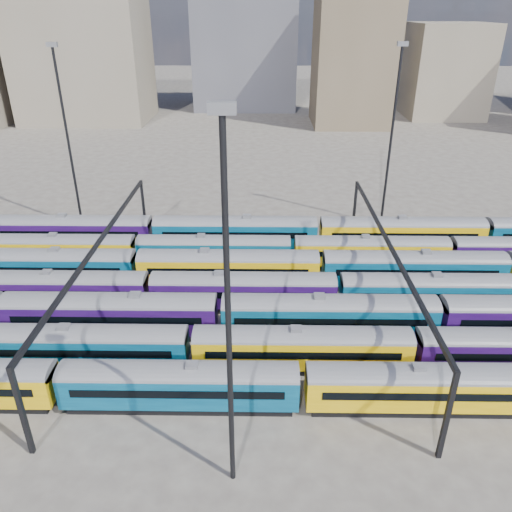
{
  "coord_description": "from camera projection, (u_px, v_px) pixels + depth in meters",
  "views": [
    {
      "loc": [
        -3.03,
        -46.34,
        29.64
      ],
      "look_at": [
        -3.79,
        6.77,
        3.0
      ],
      "focal_mm": 35.0,
      "sensor_mm": 36.0,
      "label": 1
    }
  ],
  "objects": [
    {
      "name": "rake_1",
      "position": [
        302.0,
        344.0,
        44.57
      ],
      "size": [
        99.58,
        2.92,
        4.91
      ],
      "color": "black",
      "rests_on": "ground"
    },
    {
      "name": "gantry_1",
      "position": [
        100.0,
        252.0,
        51.88
      ],
      "size": [
        0.35,
        40.35,
        8.03
      ],
      "color": "black",
      "rests_on": "ground"
    },
    {
      "name": "gantry_2",
      "position": [
        388.0,
        253.0,
        51.5
      ],
      "size": [
        0.35,
        40.35,
        8.03
      ],
      "color": "black",
      "rests_on": "ground"
    },
    {
      "name": "mast_2",
      "position": [
        228.0,
        309.0,
        28.8
      ],
      "size": [
        1.4,
        0.5,
        25.6
      ],
      "color": "black",
      "rests_on": "ground"
    },
    {
      "name": "rake_3",
      "position": [
        149.0,
        287.0,
        53.69
      ],
      "size": [
        121.49,
        2.96,
        4.99
      ],
      "color": "black",
      "rests_on": "ground"
    },
    {
      "name": "ground",
      "position": [
        290.0,
        308.0,
        54.67
      ],
      "size": [
        500.0,
        500.0,
        0.0
      ],
      "primitive_type": "plane",
      "color": "#48433D",
      "rests_on": "ground"
    },
    {
      "name": "rake_4",
      "position": [
        321.0,
        265.0,
        57.85
      ],
      "size": [
        128.29,
        3.13,
        5.27
      ],
      "color": "black",
      "rests_on": "ground"
    },
    {
      "name": "rake_6",
      "position": [
        402.0,
        230.0,
        66.59
      ],
      "size": [
        155.44,
        3.25,
        5.48
      ],
      "color": "black",
      "rests_on": "ground"
    },
    {
      "name": "rake_5",
      "position": [
        292.0,
        248.0,
        62.46
      ],
      "size": [
        117.6,
        2.87,
        4.82
      ],
      "color": "black",
      "rests_on": "ground"
    },
    {
      "name": "rake_2",
      "position": [
        219.0,
        311.0,
        49.04
      ],
      "size": [
        129.02,
        3.15,
        5.3
      ],
      "color": "black",
      "rests_on": "ground"
    },
    {
      "name": "mast_3",
      "position": [
        392.0,
        132.0,
        69.66
      ],
      "size": [
        1.4,
        0.5,
        25.6
      ],
      "color": "black",
      "rests_on": "ground"
    },
    {
      "name": "mast_1",
      "position": [
        67.0,
        134.0,
        68.45
      ],
      "size": [
        1.4,
        0.5,
        25.6
      ],
      "color": "black",
      "rests_on": "ground"
    }
  ]
}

